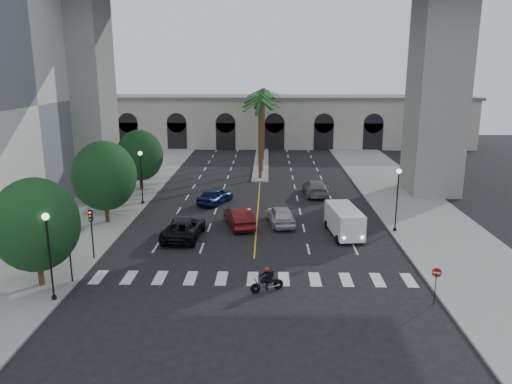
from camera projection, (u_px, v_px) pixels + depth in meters
name	position (u px, v px, depth m)	size (l,w,h in m)	color
ground	(253.00, 270.00, 33.49)	(140.00, 140.00, 0.00)	black
sidewalk_left	(104.00, 207.00, 48.37)	(8.00, 100.00, 0.15)	gray
sidewalk_right	(415.00, 209.00, 47.67)	(8.00, 100.00, 0.15)	gray
median	(261.00, 163.00, 70.32)	(2.00, 24.00, 0.20)	gray
pier_building	(263.00, 121.00, 85.79)	(71.00, 10.50, 8.50)	beige
bridge	(293.00, 13.00, 50.25)	(75.00, 13.00, 26.00)	gray
palm_a	(260.00, 103.00, 58.43)	(3.20, 3.20, 10.30)	#47331E
palm_b	(262.00, 99.00, 62.24)	(3.20, 3.20, 10.60)	#47331E
palm_c	(260.00, 101.00, 66.24)	(3.20, 3.20, 10.10)	#47331E
palm_d	(263.00, 93.00, 69.93)	(3.20, 3.20, 10.90)	#47331E
palm_e	(261.00, 95.00, 73.93)	(3.20, 3.20, 10.40)	#47331E
palm_f	(264.00, 92.00, 77.74)	(3.20, 3.20, 10.70)	#47331E
street_tree_near	(35.00, 225.00, 29.91)	(5.20, 5.20, 6.89)	#382616
street_tree_mid	(104.00, 176.00, 42.47)	(5.44, 5.44, 7.21)	#382616
street_tree_far	(140.00, 155.00, 54.18)	(5.04, 5.04, 6.68)	#382616
lamp_post_left_near	(49.00, 249.00, 28.13)	(0.40, 0.40, 5.35)	black
lamp_post_left_far	(141.00, 173.00, 48.49)	(0.40, 0.40, 5.35)	black
lamp_post_right	(397.00, 195.00, 40.20)	(0.40, 0.40, 5.35)	black
traffic_signal_near	(69.00, 246.00, 30.72)	(0.25, 0.18, 3.65)	black
traffic_signal_far	(91.00, 226.00, 34.60)	(0.25, 0.18, 3.65)	black
motorcycle_rider	(268.00, 280.00, 30.12)	(2.01, 0.97, 1.55)	black
car_a	(281.00, 215.00, 42.93)	(1.99, 4.94, 1.68)	silver
car_b	(239.00, 217.00, 42.31)	(1.79, 5.14, 1.69)	#521013
car_c	(184.00, 228.00, 39.57)	(2.68, 5.82, 1.62)	black
car_d	(315.00, 188.00, 52.83)	(2.30, 5.67, 1.65)	slate
car_e	(215.00, 196.00, 49.51)	(1.93, 4.80, 1.63)	#101A4C
cargo_van	(344.00, 220.00, 39.94)	(2.67, 5.59, 2.30)	white
pedestrian_a	(45.00, 244.00, 35.35)	(0.64, 0.42, 1.76)	black
pedestrian_b	(75.00, 220.00, 40.81)	(0.89, 0.69, 1.83)	black
do_not_enter_sign	(436.00, 278.00, 28.17)	(0.52, 0.21, 2.23)	black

